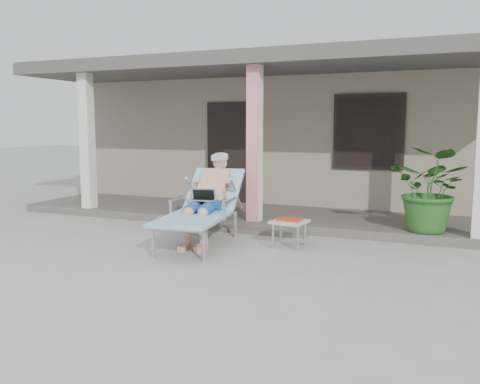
% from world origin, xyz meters
% --- Properties ---
extents(ground, '(60.00, 60.00, 0.00)m').
position_xyz_m(ground, '(0.00, 0.00, 0.00)').
color(ground, '#9E9E99').
rests_on(ground, ground).
extents(house, '(10.40, 5.40, 3.30)m').
position_xyz_m(house, '(0.00, 6.50, 1.67)').
color(house, gray).
rests_on(house, ground).
extents(porch_deck, '(10.00, 2.00, 0.15)m').
position_xyz_m(porch_deck, '(0.00, 3.00, 0.07)').
color(porch_deck, '#605B56').
rests_on(porch_deck, ground).
extents(porch_overhang, '(10.00, 2.30, 2.85)m').
position_xyz_m(porch_overhang, '(0.00, 2.95, 2.79)').
color(porch_overhang, silver).
rests_on(porch_overhang, porch_deck).
extents(porch_step, '(2.00, 0.30, 0.07)m').
position_xyz_m(porch_step, '(0.00, 1.85, 0.04)').
color(porch_step, '#605B56').
rests_on(porch_step, ground).
extents(lounger, '(1.10, 2.26, 1.42)m').
position_xyz_m(lounger, '(-0.34, 0.94, 0.88)').
color(lounger, '#B7B7BC').
rests_on(lounger, ground).
extents(side_table, '(0.53, 0.53, 0.42)m').
position_xyz_m(side_table, '(0.94, 1.14, 0.36)').
color(side_table, beige).
rests_on(side_table, ground).
extents(potted_palm, '(1.49, 1.41, 1.31)m').
position_xyz_m(potted_palm, '(2.83, 2.32, 0.80)').
color(potted_palm, '#26591E').
rests_on(potted_palm, porch_deck).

